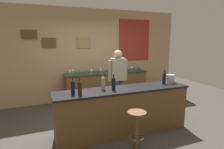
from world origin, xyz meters
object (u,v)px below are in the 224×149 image
at_px(coffee_mug, 138,68).
at_px(wine_glass_b, 73,70).
at_px(bar_stool, 137,124).
at_px(wine_bottle_a, 73,87).
at_px(wine_bottle_c, 103,83).
at_px(wine_bottle_e, 164,78).
at_px(wine_glass_d, 101,69).
at_px(bartender, 118,77).
at_px(wine_glass_c, 91,70).
at_px(wine_glass_e, 132,67).
at_px(wine_bottle_d, 114,83).
at_px(ice_bucket, 170,78).
at_px(wine_bottle_b, 80,87).
at_px(wine_glass_a, 70,70).

bearing_deg(coffee_mug, wine_glass_b, 179.56).
xyz_separation_m(bar_stool, wine_bottle_a, (-0.94, 0.63, 0.60)).
relative_size(bar_stool, wine_bottle_a, 2.22).
relative_size(wine_bottle_c, wine_bottle_e, 1.00).
bearing_deg(wine_glass_d, bartender, -82.34).
height_order(bartender, wine_bottle_c, bartender).
height_order(wine_glass_c, wine_glass_e, same).
distance_m(wine_bottle_d, ice_bucket, 1.42).
bearing_deg(coffee_mug, wine_bottle_e, -104.59).
bearing_deg(wine_bottle_d, wine_glass_d, 78.37).
bearing_deg(wine_bottle_b, wine_glass_c, 69.20).
distance_m(wine_glass_a, wine_glass_b, 0.10).
height_order(ice_bucket, wine_glass_b, ice_bucket).
xyz_separation_m(wine_bottle_d, wine_glass_c, (0.12, 2.01, -0.05)).
bearing_deg(wine_bottle_c, wine_glass_c, 81.25).
relative_size(bar_stool, wine_glass_a, 4.39).
xyz_separation_m(wine_glass_a, wine_glass_d, (0.89, -0.10, 0.00)).
bearing_deg(wine_bottle_b, bartender, 42.45).
distance_m(wine_bottle_d, wine_glass_e, 2.57).
height_order(bar_stool, wine_bottle_b, wine_bottle_b).
distance_m(wine_bottle_a, wine_glass_e, 3.06).
xyz_separation_m(wine_glass_d, coffee_mug, (1.35, 0.13, -0.06)).
bearing_deg(wine_bottle_c, bar_stool, -64.95).
height_order(wine_bottle_b, wine_bottle_d, same).
xyz_separation_m(wine_bottle_a, wine_glass_d, (1.18, 1.99, -0.05)).
xyz_separation_m(wine_bottle_b, wine_glass_a, (0.19, 2.18, -0.05)).
height_order(wine_bottle_e, wine_glass_a, wine_bottle_e).
distance_m(wine_glass_c, coffee_mug, 1.65).
bearing_deg(wine_bottle_d, wine_glass_a, 102.60).
relative_size(wine_bottle_d, wine_glass_c, 1.97).
bearing_deg(wine_glass_c, coffee_mug, 4.97).
distance_m(wine_bottle_a, wine_bottle_e, 1.99).
relative_size(wine_bottle_a, wine_glass_c, 1.97).
height_order(wine_bottle_e, coffee_mug, wine_bottle_e).
distance_m(wine_glass_b, wine_glass_e, 1.88).
bearing_deg(wine_glass_c, wine_bottle_b, -110.80).
distance_m(bartender, wine_glass_a, 1.49).
relative_size(wine_glass_e, coffee_mug, 1.24).
bearing_deg(bartender, wine_bottle_c, -127.72).
bearing_deg(wine_glass_e, wine_bottle_c, -130.25).
xyz_separation_m(wine_bottle_a, wine_glass_e, (2.26, 2.06, -0.05)).
relative_size(wine_bottle_d, ice_bucket, 1.63).
xyz_separation_m(wine_bottle_d, coffee_mug, (1.76, 2.15, -0.11)).
bearing_deg(wine_bottle_c, wine_bottle_e, -1.96).
distance_m(wine_bottle_e, wine_glass_c, 2.22).
bearing_deg(ice_bucket, bartender, 132.64).
xyz_separation_m(bartender, wine_glass_e, (0.95, 1.04, 0.07)).
xyz_separation_m(wine_glass_d, wine_glass_e, (1.08, 0.07, 0.00)).
bearing_deg(wine_glass_b, bar_stool, -78.58).
relative_size(wine_bottle_c, ice_bucket, 1.63).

